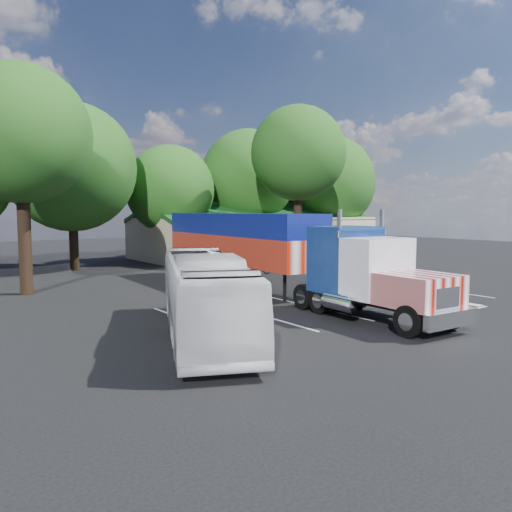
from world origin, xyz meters
TOP-DOWN VIEW (x-y plane):
  - ground at (0.00, 0.00)m, footprint 120.00×120.00m
  - event_hall at (13.74, 17.81)m, footprint 24.20×14.12m
  - tree_row_c at (-5.00, 16.20)m, footprint 10.00×10.00m
  - tree_row_d at (4.00, 17.50)m, footprint 8.00×8.00m
  - tree_row_e at (13.00, 18.00)m, footprint 9.60×9.60m
  - tree_row_f at (23.00, 16.80)m, footprint 10.40×10.40m
  - tree_near_left at (-10.50, 6.00)m, footprint 7.60×7.60m
  - tree_near_right at (11.50, 8.50)m, footprint 8.00×8.00m
  - semi_truck at (0.70, -1.33)m, footprint 4.35×22.70m
  - woman at (3.20, -6.00)m, footprint 0.51×0.67m
  - bicycle at (5.50, 5.86)m, footprint 1.67×1.84m
  - tour_bus at (-7.08, -8.00)m, footprint 6.85×11.15m
  - silver_sedan at (7.47, 10.50)m, footprint 4.79×2.33m

SIDE VIEW (x-z plane):
  - ground at x=0.00m, z-range 0.00..0.00m
  - bicycle at x=5.50m, z-range 0.00..0.97m
  - silver_sedan at x=7.47m, z-range 0.00..1.51m
  - woman at x=3.20m, z-range 0.00..1.66m
  - tour_bus at x=-7.08m, z-range 0.00..3.08m
  - event_hall at x=13.74m, z-range -0.56..4.99m
  - semi_truck at x=0.70m, z-range 0.31..5.04m
  - tree_row_d at x=4.00m, z-range 1.28..11.88m
  - tree_row_f at x=23.00m, z-range 1.29..14.29m
  - tree_row_c at x=-5.00m, z-range 1.51..14.56m
  - tree_row_e at x=13.00m, z-range 1.64..14.54m
  - tree_near_left at x=-10.50m, z-range 2.49..15.14m
  - tree_near_right at x=11.50m, z-range 2.71..16.21m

